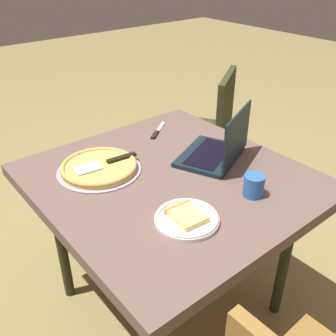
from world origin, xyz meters
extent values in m
plane|color=olive|center=(0.00, 0.00, 0.00)|extent=(12.00, 12.00, 0.00)
cube|color=brown|center=(0.00, 0.00, 0.70)|extent=(1.03, 0.98, 0.05)
cylinder|color=#282B18|center=(-0.36, -0.36, 0.34)|extent=(0.05, 0.05, 0.68)
cylinder|color=#282B18|center=(0.36, -0.36, 0.34)|extent=(0.05, 0.05, 0.68)
cylinder|color=#282B18|center=(0.36, 0.36, 0.34)|extent=(0.05, 0.05, 0.68)
cube|color=black|center=(0.01, -0.23, 0.73)|extent=(0.32, 0.36, 0.02)
cube|color=black|center=(0.01, -0.23, 0.74)|extent=(0.23, 0.30, 0.00)
cube|color=black|center=(-0.09, -0.27, 0.85)|extent=(0.13, 0.28, 0.21)
cube|color=black|center=(-0.09, -0.27, 0.85)|extent=(0.11, 0.25, 0.19)
cylinder|color=white|center=(-0.25, 0.14, 0.73)|extent=(0.22, 0.22, 0.01)
torus|color=silver|center=(-0.25, 0.14, 0.74)|extent=(0.21, 0.21, 0.01)
cube|color=#E8CF6B|center=(-0.25, 0.14, 0.75)|extent=(0.13, 0.10, 0.02)
cube|color=tan|center=(-0.20, 0.14, 0.75)|extent=(0.02, 0.10, 0.03)
cylinder|color=#A394AC|center=(0.21, 0.20, 0.73)|extent=(0.34, 0.34, 0.01)
cylinder|color=#DBBB52|center=(0.21, 0.20, 0.74)|extent=(0.30, 0.30, 0.02)
torus|color=tan|center=(0.21, 0.20, 0.75)|extent=(0.31, 0.31, 0.02)
cube|color=#BDACC3|center=(0.22, 0.24, 0.75)|extent=(0.08, 0.11, 0.00)
cube|color=black|center=(0.20, 0.10, 0.75)|extent=(0.04, 0.13, 0.01)
cube|color=silver|center=(0.38, -0.24, 0.73)|extent=(0.10, 0.13, 0.00)
cube|color=black|center=(0.33, -0.18, 0.73)|extent=(0.06, 0.08, 0.01)
cylinder|color=#2960A9|center=(-0.29, -0.15, 0.77)|extent=(0.07, 0.07, 0.08)
cylinder|color=#4B340B|center=(-0.29, -0.15, 0.79)|extent=(0.07, 0.07, 0.00)
cube|color=#2D3019|center=(0.63, -0.70, 0.47)|extent=(0.61, 0.61, 0.04)
cube|color=#2D3019|center=(0.46, -0.81, 0.68)|extent=(0.26, 0.37, 0.38)
cylinder|color=#2D3019|center=(0.91, -0.76, 0.22)|extent=(0.03, 0.03, 0.45)
cylinder|color=#2D3019|center=(0.69, -0.43, 0.22)|extent=(0.03, 0.03, 0.45)
cylinder|color=#2D3019|center=(0.57, -0.98, 0.22)|extent=(0.03, 0.03, 0.45)
cylinder|color=#2D3019|center=(0.36, -0.65, 0.22)|extent=(0.03, 0.03, 0.45)
camera|label=1|loc=(-0.98, 0.82, 1.52)|focal=40.65mm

